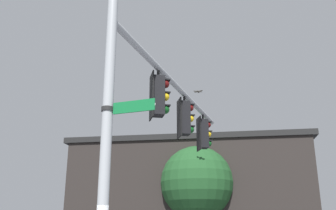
{
  "coord_description": "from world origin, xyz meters",
  "views": [
    {
      "loc": [
        6.96,
        -0.28,
        2.15
      ],
      "look_at": [
        -2.81,
        1.74,
        5.33
      ],
      "focal_mm": 40.82,
      "sensor_mm": 36.0,
      "label": 1
    }
  ],
  "objects_px": {
    "traffic_light_nearest_pole": "(159,96)",
    "street_name_sign": "(122,108)",
    "bird_flying": "(198,92)",
    "traffic_light_mid_inner": "(185,118)",
    "traffic_light_mid_outer": "(204,134)"
  },
  "relations": [
    {
      "from": "street_name_sign",
      "to": "bird_flying",
      "type": "relative_size",
      "value": 2.5
    },
    {
      "from": "traffic_light_nearest_pole",
      "to": "street_name_sign",
      "type": "height_order",
      "value": "traffic_light_nearest_pole"
    },
    {
      "from": "bird_flying",
      "to": "traffic_light_mid_inner",
      "type": "bearing_deg",
      "value": -21.81
    },
    {
      "from": "traffic_light_nearest_pole",
      "to": "traffic_light_mid_outer",
      "type": "height_order",
      "value": "same"
    },
    {
      "from": "traffic_light_mid_inner",
      "to": "traffic_light_mid_outer",
      "type": "bearing_deg",
      "value": 148.18
    },
    {
      "from": "bird_flying",
      "to": "traffic_light_nearest_pole",
      "type": "bearing_deg",
      "value": -25.11
    },
    {
      "from": "traffic_light_mid_inner",
      "to": "bird_flying",
      "type": "distance_m",
      "value": 5.15
    },
    {
      "from": "traffic_light_nearest_pole",
      "to": "bird_flying",
      "type": "height_order",
      "value": "bird_flying"
    },
    {
      "from": "traffic_light_mid_inner",
      "to": "bird_flying",
      "type": "height_order",
      "value": "bird_flying"
    },
    {
      "from": "traffic_light_mid_inner",
      "to": "bird_flying",
      "type": "relative_size",
      "value": 3.47
    },
    {
      "from": "traffic_light_mid_outer",
      "to": "bird_flying",
      "type": "bearing_deg",
      "value": 167.66
    },
    {
      "from": "traffic_light_nearest_pole",
      "to": "street_name_sign",
      "type": "distance_m",
      "value": 2.81
    },
    {
      "from": "traffic_light_mid_inner",
      "to": "street_name_sign",
      "type": "bearing_deg",
      "value": -28.5
    },
    {
      "from": "traffic_light_nearest_pole",
      "to": "bird_flying",
      "type": "bearing_deg",
      "value": 154.89
    },
    {
      "from": "traffic_light_nearest_pole",
      "to": "traffic_light_mid_inner",
      "type": "height_order",
      "value": "same"
    }
  ]
}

